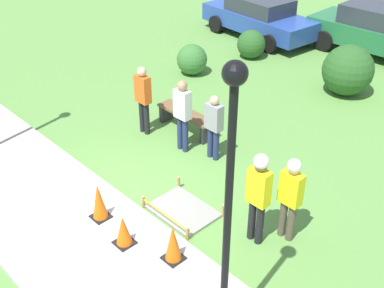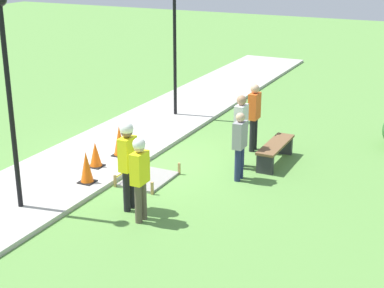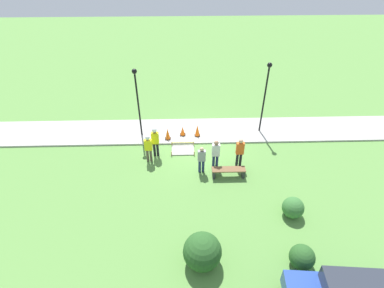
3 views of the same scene
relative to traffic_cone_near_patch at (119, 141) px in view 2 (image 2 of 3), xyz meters
name	(u,v)px [view 2 (image 2 of 3)]	position (x,y,z in m)	size (l,w,h in m)	color
ground_plane	(147,163)	(-0.08, 0.74, -0.48)	(60.00, 60.00, 0.00)	#5B8E42
sidewalk	(102,153)	(-0.08, -0.61, -0.43)	(28.00, 2.68, 0.10)	#ADAAA3
wet_concrete_patch	(148,179)	(0.89, 1.32, -0.45)	(1.33, 0.99, 0.28)	gray
traffic_cone_near_patch	(119,141)	(0.00, 0.00, 0.00)	(0.34, 0.34, 0.77)	black
traffic_cone_far_patch	(95,155)	(0.89, -0.10, -0.08)	(0.34, 0.34, 0.61)	black
traffic_cone_sidewalk_edge	(86,167)	(1.78, 0.28, -0.02)	(0.34, 0.34, 0.72)	black
park_bench	(275,149)	(-1.43, 3.57, -0.12)	(1.71, 0.44, 0.51)	#2D2D33
worker_supervisor	(128,158)	(2.37, 1.73, 0.64)	(0.40, 0.27, 1.86)	black
worker_assistant	(140,173)	(2.71, 2.21, 0.53)	(0.40, 0.25, 1.71)	brown
bystander_in_orange_shirt	(254,113)	(-2.08, 2.76, 0.52)	(0.40, 0.23, 1.76)	black
bystander_in_gray_shirt	(241,127)	(-0.81, 2.89, 0.53)	(0.40, 0.23, 1.78)	navy
bystander_in_white_shirt	(240,143)	(-0.07, 3.16, 0.41)	(0.40, 0.22, 1.59)	navy
lamppost_near	(7,73)	(3.38, -0.21, 2.36)	(0.28, 0.28, 4.23)	black
lamppost_far	(175,21)	(-3.89, -0.45, 2.45)	(0.28, 0.28, 4.39)	black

